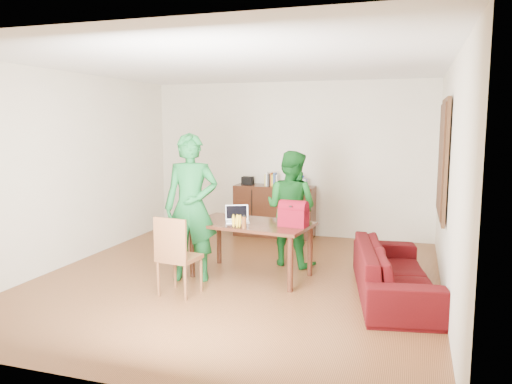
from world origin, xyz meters
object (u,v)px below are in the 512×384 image
(table, at_px, (251,229))
(red_bag, at_px, (293,216))
(person_far, at_px, (291,208))
(sofa, at_px, (394,271))
(person_near, at_px, (191,207))
(laptop, at_px, (237,219))
(bottle, at_px, (244,222))
(chair, at_px, (179,272))

(table, bearing_deg, red_bag, 2.06)
(person_far, bearing_deg, sofa, 164.25)
(person_near, relative_size, laptop, 5.25)
(person_far, xyz_separation_m, laptop, (-0.53, -0.75, -0.05))
(person_far, distance_m, laptop, 0.92)
(bottle, xyz_separation_m, red_bag, (0.54, 0.31, 0.05))
(chair, distance_m, laptop, 1.08)
(person_near, height_order, laptop, person_near)
(person_far, height_order, bottle, person_far)
(table, xyz_separation_m, red_bag, (0.57, -0.06, 0.21))
(chair, relative_size, red_bag, 2.70)
(person_near, relative_size, bottle, 11.42)
(sofa, bearing_deg, red_bag, 72.09)
(chair, bearing_deg, person_near, 106.68)
(person_near, distance_m, red_bag, 1.30)
(person_far, bearing_deg, bottle, 89.94)
(chair, height_order, laptop, chair)
(person_near, distance_m, laptop, 0.62)
(laptop, relative_size, sofa, 0.17)
(bottle, bearing_deg, sofa, 4.53)
(laptop, xyz_separation_m, red_bag, (0.75, -0.01, 0.09))
(table, distance_m, person_far, 0.81)
(table, xyz_separation_m, person_far, (0.35, 0.70, 0.18))
(laptop, relative_size, red_bag, 1.03)
(laptop, bearing_deg, table, -7.39)
(table, relative_size, person_near, 0.87)
(table, height_order, bottle, bottle)
(chair, height_order, person_far, person_far)
(red_bag, bearing_deg, table, -178.01)
(chair, distance_m, bottle, 0.98)
(red_bag, bearing_deg, person_far, 113.82)
(person_near, xyz_separation_m, sofa, (2.50, 0.11, -0.64))
(table, relative_size, sofa, 0.80)
(table, bearing_deg, bottle, -77.66)
(person_near, distance_m, bottle, 0.73)
(sofa, bearing_deg, person_far, 47.25)
(person_far, xyz_separation_m, red_bag, (0.22, -0.76, 0.04))
(person_near, relative_size, sofa, 0.91)
(chair, bearing_deg, person_far, 66.61)
(person_near, xyz_separation_m, red_bag, (1.26, 0.28, -0.09))
(person_far, distance_m, sofa, 1.80)
(red_bag, relative_size, sofa, 0.17)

